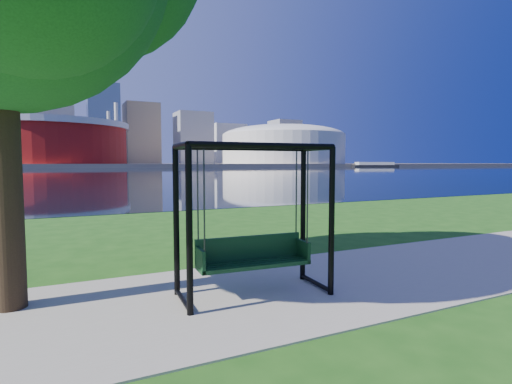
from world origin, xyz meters
TOP-DOWN VIEW (x-y plane):
  - ground at (0.00, 0.00)m, footprint 900.00×900.00m
  - path at (0.00, -0.50)m, footprint 120.00×4.00m
  - river at (0.00, 102.00)m, footprint 900.00×180.00m
  - far_bank at (0.00, 306.00)m, footprint 900.00×228.00m
  - stadium at (-10.00, 235.00)m, footprint 83.00×83.00m
  - arena at (135.00, 235.00)m, footprint 84.00×84.00m
  - skyline at (-4.27, 319.39)m, footprint 392.00×66.00m
  - swing at (-0.60, -0.57)m, footprint 2.63×1.28m
  - barge at (174.20, 187.76)m, footprint 31.27×14.90m

SIDE VIEW (x-z plane):
  - ground at x=0.00m, z-range 0.00..0.00m
  - river at x=0.00m, z-range 0.00..0.02m
  - path at x=0.00m, z-range 0.00..0.03m
  - far_bank at x=0.00m, z-range 0.00..2.00m
  - swing at x=-0.60m, z-range -0.04..2.58m
  - barge at x=174.20m, z-range -0.14..2.88m
  - stadium at x=-10.00m, z-range -1.77..30.23m
  - arena at x=135.00m, z-range 2.59..29.15m
  - skyline at x=-4.27m, z-range -12.36..84.14m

